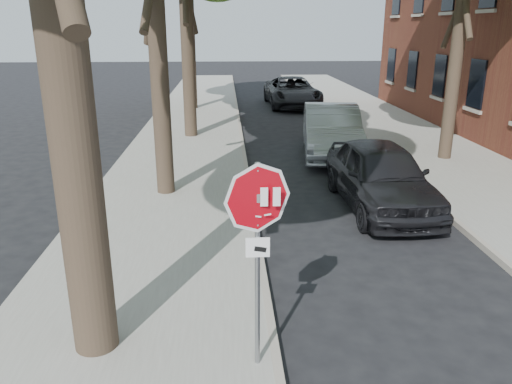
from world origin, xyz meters
The scene contains 9 objects.
ground centered at (0.00, 0.00, 0.00)m, with size 120.00×120.00×0.00m, color black.
sidewalk_left centered at (-2.50, 12.00, 0.06)m, with size 4.00×55.00×0.12m, color gray.
sidewalk_right centered at (6.00, 12.00, 0.06)m, with size 4.00×55.00×0.12m, color gray.
curb_left centered at (-0.45, 12.00, 0.07)m, with size 0.12×55.00×0.13m, color #9E9384.
curb_right centered at (3.95, 12.00, 0.07)m, with size 0.12×55.00×0.13m, color #9E9384.
stop_sign centered at (-0.70, -0.03, 1.95)m, with size 0.76×0.34×2.61m.
car_a centered at (2.60, 5.86, 0.79)m, with size 1.86×4.64×1.58m, color black.
car_b centered at (2.48, 11.00, 0.83)m, with size 1.76×5.06×1.67m, color #96999D.
car_d centered at (2.59, 21.96, 0.78)m, with size 2.60×5.65×1.57m, color black.
Camera 1 is at (-1.04, -5.27, 4.13)m, focal length 35.00 mm.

